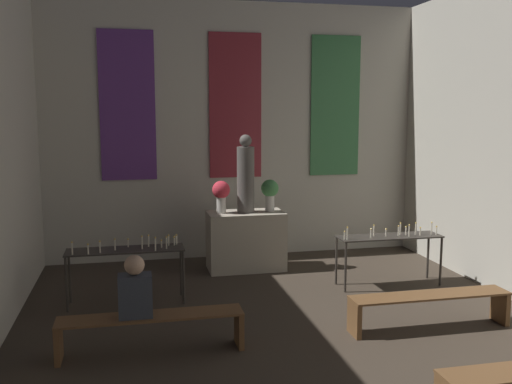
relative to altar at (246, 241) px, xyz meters
The scene contains 10 objects.
wall_back 2.07m from the altar, 90.00° to the left, with size 6.94×0.16×4.56m.
altar is the anchor object (origin of this frame).
statue 1.09m from the altar, 90.00° to the left, with size 0.29×0.29×1.29m.
flower_vase_left 0.92m from the altar, behind, with size 0.29×0.29×0.54m.
flower_vase_right 0.92m from the altar, ahead, with size 0.29×0.29×0.54m.
candle_rack_left 2.37m from the altar, 145.43° to the right, with size 1.60×0.45×0.96m.
candle_rack_right 2.38m from the altar, 34.41° to the right, with size 1.60×0.45×0.97m.
pew_back_left 3.52m from the altar, 118.51° to the right, with size 2.02×0.36×0.44m.
pew_back_right 3.52m from the altar, 61.49° to the right, with size 2.02×0.36×0.44m.
person_seated 3.60m from the altar, 120.80° to the right, with size 0.36×0.24×0.68m.
Camera 1 is at (-1.83, 1.54, 2.66)m, focal length 40.00 mm.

